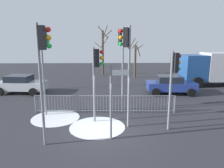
# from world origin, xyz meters

# --- Properties ---
(ground_plane) EXTENTS (60.00, 60.00, 0.00)m
(ground_plane) POSITION_xyz_m (0.00, 0.00, 0.00)
(ground_plane) COLOR #2D2D33
(traffic_light_mid_left) EXTENTS (0.53, 0.40, 3.80)m
(traffic_light_mid_left) POSITION_xyz_m (3.23, 0.14, 2.79)
(traffic_light_mid_left) COLOR slate
(traffic_light_mid_left) RESTS_ON ground
(traffic_light_foreground_right) EXTENTS (0.55, 0.37, 4.94)m
(traffic_light_foreground_right) POSITION_xyz_m (1.05, 0.50, 3.61)
(traffic_light_foreground_right) COLOR slate
(traffic_light_foreground_right) RESTS_ON ground
(traffic_light_mid_right) EXTENTS (0.41, 0.52, 4.98)m
(traffic_light_mid_right) POSITION_xyz_m (0.99, 2.84, 3.64)
(traffic_light_mid_right) COLOR slate
(traffic_light_mid_right) RESTS_ON ground
(traffic_light_rear_left) EXTENTS (0.56, 0.36, 3.93)m
(traffic_light_rear_left) POSITION_xyz_m (-0.40, 1.19, 2.88)
(traffic_light_rear_left) COLOR slate
(traffic_light_rear_left) RESTS_ON ground
(traffic_light_foreground_left) EXTENTS (0.57, 0.32, 4.91)m
(traffic_light_foreground_left) POSITION_xyz_m (-2.34, -1.29, 3.59)
(traffic_light_foreground_left) COLOR slate
(traffic_light_foreground_left) RESTS_ON ground
(traffic_light_rear_right) EXTENTS (0.46, 0.47, 5.03)m
(traffic_light_rear_right) POSITION_xyz_m (-3.35, 2.40, 3.68)
(traffic_light_rear_right) COLOR slate
(traffic_light_rear_right) RESTS_ON ground
(direction_sign_post) EXTENTS (0.79, 0.14, 3.30)m
(direction_sign_post) POSITION_xyz_m (0.34, -0.86, 1.84)
(direction_sign_post) COLOR slate
(direction_sign_post) RESTS_ON ground
(pedestrian_guard_railing) EXTENTS (8.39, 0.35, 1.07)m
(pedestrian_guard_railing) POSITION_xyz_m (-0.00, 2.55, 0.55)
(pedestrian_guard_railing) COLOR slate
(pedestrian_guard_railing) RESTS_ON ground
(car_blue_mid) EXTENTS (3.90, 2.13, 1.47)m
(car_blue_mid) POSITION_xyz_m (5.28, 6.90, 0.77)
(car_blue_mid) COLOR navy
(car_blue_mid) RESTS_ON ground
(car_silver_far) EXTENTS (3.96, 2.26, 1.47)m
(car_silver_far) POSITION_xyz_m (-6.88, 7.46, 0.77)
(car_silver_far) COLOR #B2B5BA
(car_silver_far) RESTS_ON ground
(delivery_truck) EXTENTS (7.07, 2.75, 3.10)m
(delivery_truck) POSITION_xyz_m (10.96, 10.07, 1.74)
(delivery_truck) COLOR silver
(delivery_truck) RESTS_ON ground
(bare_tree_left) EXTENTS (1.58, 1.51, 4.50)m
(bare_tree_left) POSITION_xyz_m (3.44, 14.52, 2.10)
(bare_tree_left) COLOR #473828
(bare_tree_left) RESTS_ON ground
(bare_tree_centre) EXTENTS (2.15, 2.15, 5.96)m
(bare_tree_centre) POSITION_xyz_m (-0.29, 16.37, 3.00)
(bare_tree_centre) COLOR #473828
(bare_tree_centre) RESTS_ON ground
(snow_patch_kerb) EXTENTS (2.65, 2.65, 0.01)m
(snow_patch_kerb) POSITION_xyz_m (-2.75, 1.74, 0.01)
(snow_patch_kerb) COLOR white
(snow_patch_kerb) RESTS_ON ground
(snow_patch_island) EXTENTS (2.78, 2.78, 0.01)m
(snow_patch_island) POSITION_xyz_m (-0.37, 0.43, 0.01)
(snow_patch_island) COLOR white
(snow_patch_island) RESTS_ON ground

